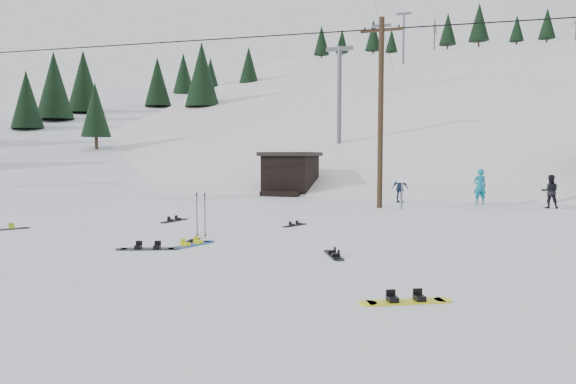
% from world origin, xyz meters
% --- Properties ---
extents(ground, '(200.00, 200.00, 0.00)m').
position_xyz_m(ground, '(0.00, 0.00, 0.00)').
color(ground, silver).
rests_on(ground, ground).
extents(ski_slope, '(60.00, 85.24, 65.97)m').
position_xyz_m(ski_slope, '(0.00, 55.00, -12.00)').
color(ski_slope, white).
rests_on(ski_slope, ground).
extents(ridge_left, '(47.54, 95.03, 58.38)m').
position_xyz_m(ridge_left, '(-36.00, 48.00, -11.00)').
color(ridge_left, silver).
rests_on(ridge_left, ground).
extents(treeline_left, '(20.00, 64.00, 10.00)m').
position_xyz_m(treeline_left, '(-34.00, 40.00, 0.00)').
color(treeline_left, black).
rests_on(treeline_left, ground).
extents(treeline_crest, '(50.00, 6.00, 10.00)m').
position_xyz_m(treeline_crest, '(0.00, 86.00, 0.00)').
color(treeline_crest, black).
rests_on(treeline_crest, ski_slope).
extents(utility_pole, '(2.00, 0.26, 9.00)m').
position_xyz_m(utility_pole, '(2.00, 14.00, 4.68)').
color(utility_pole, '#3A2819').
rests_on(utility_pole, ground).
extents(trail_sign, '(0.50, 0.09, 1.85)m').
position_xyz_m(trail_sign, '(3.10, 13.58, 1.27)').
color(trail_sign, '#595B60').
rests_on(trail_sign, ground).
extents(lift_hut, '(3.40, 4.10, 2.75)m').
position_xyz_m(lift_hut, '(-5.00, 20.94, 1.36)').
color(lift_hut, black).
rests_on(lift_hut, ground).
extents(lift_tower_near, '(2.20, 0.36, 8.00)m').
position_xyz_m(lift_tower_near, '(-4.00, 30.00, 7.86)').
color(lift_tower_near, '#595B60').
rests_on(lift_tower_near, ski_slope).
extents(lift_tower_mid, '(2.20, 0.36, 8.00)m').
position_xyz_m(lift_tower_mid, '(-4.00, 50.00, 14.36)').
color(lift_tower_mid, '#595B60').
rests_on(lift_tower_mid, ski_slope).
extents(lift_tower_far, '(2.20, 0.36, 8.00)m').
position_xyz_m(lift_tower_far, '(-4.00, 70.00, 20.86)').
color(lift_tower_far, '#595B60').
rests_on(lift_tower_far, ski_slope).
extents(hero_snowboard, '(0.66, 1.64, 0.12)m').
position_xyz_m(hero_snowboard, '(-1.15, 1.76, 0.03)').
color(hero_snowboard, '#1B44B1').
rests_on(hero_snowboard, ground).
extents(hero_skis, '(0.35, 1.63, 0.09)m').
position_xyz_m(hero_skis, '(-1.43, 2.14, 0.02)').
color(hero_skis, '#C44E14').
rests_on(hero_skis, ground).
extents(ski_poles, '(0.38, 0.10, 1.37)m').
position_xyz_m(ski_poles, '(-1.66, 3.19, 0.70)').
color(ski_poles, black).
rests_on(ski_poles, ground).
extents(board_scatter_a, '(1.60, 0.84, 0.12)m').
position_xyz_m(board_scatter_a, '(-1.95, 0.84, 0.03)').
color(board_scatter_a, black).
rests_on(board_scatter_a, ground).
extents(board_scatter_b, '(0.42, 1.51, 0.11)m').
position_xyz_m(board_scatter_b, '(-4.54, 6.26, 0.03)').
color(board_scatter_b, black).
rests_on(board_scatter_b, ground).
extents(board_scatter_c, '(1.01, 1.38, 0.11)m').
position_xyz_m(board_scatter_c, '(-8.68, 2.30, 0.03)').
color(board_scatter_c, black).
rests_on(board_scatter_c, ground).
extents(board_scatter_d, '(0.80, 1.30, 0.10)m').
position_xyz_m(board_scatter_d, '(2.93, 1.66, 0.03)').
color(board_scatter_d, black).
rests_on(board_scatter_d, ground).
extents(board_scatter_e, '(1.48, 0.93, 0.11)m').
position_xyz_m(board_scatter_e, '(5.12, -1.91, 0.03)').
color(board_scatter_e, '#FCF91C').
rests_on(board_scatter_e, ground).
extents(board_scatter_f, '(0.60, 1.22, 0.09)m').
position_xyz_m(board_scatter_f, '(0.23, 6.60, 0.02)').
color(board_scatter_f, black).
rests_on(board_scatter_f, ground).
extents(skier_teal, '(0.77, 0.63, 1.83)m').
position_xyz_m(skier_teal, '(6.57, 17.71, 0.91)').
color(skier_teal, '#0E7492').
rests_on(skier_teal, ground).
extents(skier_dark, '(0.80, 0.63, 1.60)m').
position_xyz_m(skier_dark, '(9.69, 16.50, 0.80)').
color(skier_dark, black).
rests_on(skier_dark, ground).
extents(skier_navy, '(0.96, 0.60, 1.53)m').
position_xyz_m(skier_navy, '(2.57, 17.12, 0.76)').
color(skier_navy, '#1A2541').
rests_on(skier_navy, ground).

